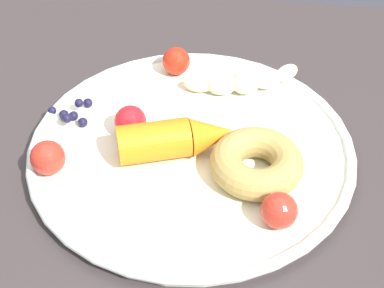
{
  "coord_description": "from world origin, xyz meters",
  "views": [
    {
      "loc": [
        0.1,
        -0.47,
        1.18
      ],
      "look_at": [
        0.04,
        0.0,
        0.74
      ],
      "focal_mm": 54.94,
      "sensor_mm": 36.0,
      "label": 1
    }
  ],
  "objects": [
    {
      "name": "dining_table",
      "position": [
        0.0,
        0.0,
        0.63
      ],
      "size": [
        0.99,
        0.72,
        0.73
      ],
      "color": "#342D2E",
      "rests_on": "ground_plane"
    },
    {
      "name": "plate",
      "position": [
        0.04,
        0.0,
        0.74
      ],
      "size": [
        0.36,
        0.36,
        0.02
      ],
      "color": "silver",
      "rests_on": "dining_table"
    },
    {
      "name": "banana",
      "position": [
        0.09,
        0.11,
        0.76
      ],
      "size": [
        0.15,
        0.07,
        0.03
      ],
      "color": "beige",
      "rests_on": "plate"
    },
    {
      "name": "carrot_orange",
      "position": [
        0.03,
        -0.01,
        0.76
      ],
      "size": [
        0.13,
        0.08,
        0.04
      ],
      "color": "orange",
      "rests_on": "plate"
    },
    {
      "name": "donut",
      "position": [
        0.11,
        -0.03,
        0.76
      ],
      "size": [
        0.13,
        0.13,
        0.03
      ],
      "primitive_type": "torus",
      "rotation": [
        0.0,
        0.0,
        1.12
      ],
      "color": "#AA8E4C",
      "rests_on": "plate"
    },
    {
      "name": "blueberry_pile",
      "position": [
        -0.11,
        0.03,
        0.75
      ],
      "size": [
        0.05,
        0.05,
        0.02
      ],
      "color": "#191638",
      "rests_on": "plate"
    },
    {
      "name": "tomato_near",
      "position": [
        0.13,
        -0.1,
        0.76
      ],
      "size": [
        0.04,
        0.04,
        0.04
      ],
      "primitive_type": "sphere",
      "color": "red",
      "rests_on": "plate"
    },
    {
      "name": "tomato_mid",
      "position": [
        0.0,
        0.14,
        0.76
      ],
      "size": [
        0.04,
        0.04,
        0.04
      ],
      "primitive_type": "sphere",
      "color": "red",
      "rests_on": "plate"
    },
    {
      "name": "tomato_far",
      "position": [
        -0.11,
        -0.06,
        0.76
      ],
      "size": [
        0.04,
        0.04,
        0.04
      ],
      "primitive_type": "sphere",
      "color": "red",
      "rests_on": "plate"
    },
    {
      "name": "tomato_extra",
      "position": [
        -0.03,
        0.01,
        0.76
      ],
      "size": [
        0.04,
        0.04,
        0.04
      ],
      "primitive_type": "sphere",
      "color": "red",
      "rests_on": "plate"
    }
  ]
}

